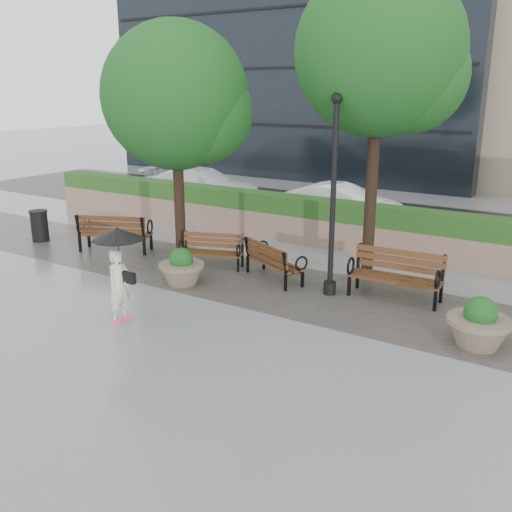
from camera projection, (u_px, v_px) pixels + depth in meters
The scene contains 17 objects.
ground at pixel (211, 333), 10.86m from camera, with size 100.00×100.00×0.00m, color gray.
cobble_strip at pixel (288, 288), 13.28m from camera, with size 28.00×3.20×0.01m, color #383330.
hedge_wall at pixel (357, 227), 16.33m from camera, with size 24.00×0.80×1.35m.
asphalt_street at pixel (401, 222), 19.76m from camera, with size 40.00×7.00×0.00m, color black.
bench_0 at pixel (115, 240), 16.23m from camera, with size 2.16×1.51×1.08m.
bench_1 at pixel (212, 258), 14.77m from camera, with size 1.73×1.14×0.87m.
bench_2 at pixel (274, 269), 13.81m from camera, with size 1.84×1.35×0.93m.
bench_3 at pixel (395, 286), 12.53m from camera, with size 2.04×0.90×1.07m.
planter_left at pixel (182, 270), 13.48m from camera, with size 1.07×1.07×0.90m.
planter_right at pixel (479, 328), 10.21m from camera, with size 1.13×1.13×0.95m.
trash_bin at pixel (40, 227), 17.25m from camera, with size 0.54×0.54×0.90m, color black.
lamppost at pixel (333, 210), 12.36m from camera, with size 0.28×0.28×4.41m.
tree_0 at pixel (182, 101), 14.45m from camera, with size 3.77×3.73×6.16m.
tree_1 at pixel (387, 58), 12.62m from camera, with size 3.81×3.78×7.16m.
car_left at pixel (203, 186), 22.81m from camera, with size 2.00×4.92×1.43m, color white.
car_right at pixel (341, 204), 19.45m from camera, with size 1.42×4.07×1.34m, color white.
pedestrian at pixel (119, 266), 11.12m from camera, with size 1.03×1.03×1.90m.
Camera 1 is at (6.08, -7.97, 4.51)m, focal length 40.00 mm.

